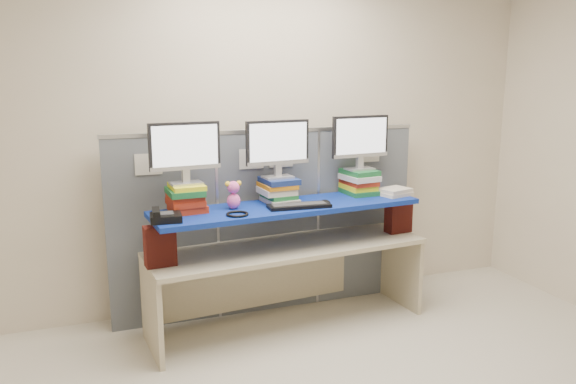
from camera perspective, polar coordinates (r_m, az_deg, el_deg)
name	(u,v)px	position (r m, az deg, el deg)	size (l,w,h in m)	color
room	(376,185)	(2.91, 8.90, 0.70)	(5.00, 4.00, 2.80)	beige
cubicle_partition	(269,221)	(4.65, -1.98, -2.94)	(2.60, 0.06, 1.53)	#515760
desk	(288,262)	(4.40, 0.00, -7.10)	(2.22, 0.83, 0.66)	#BCB08F
brick_pier_left	(160,246)	(3.97, -12.88, -5.36)	(0.21, 0.11, 0.28)	maroon
brick_pier_right	(398,215)	(4.77, 11.15, -2.36)	(0.21, 0.11, 0.28)	maroon
blue_board	(288,207)	(4.28, 0.00, -1.56)	(2.07, 0.52, 0.04)	navy
book_stack_left	(186,198)	(4.11, -10.32, -0.57)	(0.28, 0.31, 0.20)	maroon
book_stack_center	(278,190)	(4.34, -1.00, 0.23)	(0.29, 0.31, 0.19)	beige
book_stack_right	(359,182)	(4.69, 7.23, 1.04)	(0.28, 0.33, 0.20)	#195F2E
monitor_left	(185,149)	(4.05, -10.43, 4.29)	(0.51, 0.16, 0.44)	#AFAFB4
monitor_center	(278,145)	(4.29, -1.05, 4.75)	(0.51, 0.16, 0.44)	#AFAFB4
monitor_right	(360,139)	(4.64, 7.36, 5.33)	(0.51, 0.16, 0.44)	#AFAFB4
keyboard	(299,206)	(4.18, 1.14, -1.40)	(0.48, 0.19, 0.03)	black
mouse	(326,202)	(4.29, 3.86, -1.03)	(0.06, 0.11, 0.04)	black
desk_phone	(165,217)	(3.88, -12.44, -2.46)	(0.22, 0.20, 0.09)	black
headset	(237,214)	(3.97, -5.17, -2.24)	(0.16, 0.16, 0.02)	black
plush_toy	(234,195)	(4.15, -5.56, -0.26)	(0.12, 0.09, 0.21)	#F45DB1
binder_stack	(395,192)	(4.69, 10.80, 0.02)	(0.29, 0.26, 0.06)	beige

